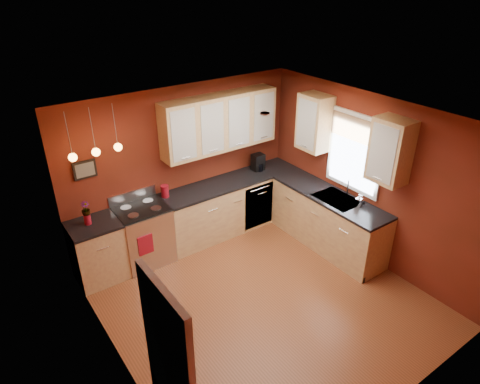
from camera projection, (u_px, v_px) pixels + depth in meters
floor at (262, 299)px, 6.01m from camera, size 4.20×4.20×0.00m
ceiling at (268, 123)px, 4.79m from camera, size 4.00×4.20×0.02m
wall_back at (184, 165)px, 6.91m from camera, size 4.00×0.02×2.60m
wall_front at (408, 320)px, 3.90m from camera, size 4.00×0.02×2.60m
wall_left at (112, 281)px, 4.38m from camera, size 0.02×4.20×2.60m
wall_right at (369, 180)px, 6.43m from camera, size 0.02×4.20×2.60m
base_cabinets_back_left at (98, 252)px, 6.25m from camera, size 0.70×0.60×0.90m
base_cabinets_back_right at (232, 205)px, 7.47m from camera, size 2.54×0.60×0.90m
base_cabinets_right at (327, 221)px, 7.00m from camera, size 0.60×2.10×0.90m
counter_back_left at (93, 225)px, 6.03m from camera, size 0.70×0.62×0.04m
counter_back_right at (232, 181)px, 7.25m from camera, size 2.54×0.62×0.04m
counter_right at (330, 196)px, 6.78m from camera, size 0.62×2.10×0.04m
gas_range at (144, 234)px, 6.61m from camera, size 0.76×0.64×1.11m
dishwasher_front at (259, 206)px, 7.45m from camera, size 0.60×0.02×0.80m
sink at (337, 200)px, 6.68m from camera, size 0.50×0.70×0.33m
window at (355, 150)px, 6.45m from camera, size 0.06×1.02×1.22m
door_left_wall at (171, 379)px, 3.66m from camera, size 0.12×0.82×2.05m
upper_cabinets_back at (220, 123)px, 6.79m from camera, size 2.00×0.35×0.90m
upper_cabinets_right at (349, 136)px, 6.27m from camera, size 0.35×1.95×0.90m
wall_picture at (85, 170)px, 5.94m from camera, size 0.32×0.03×0.26m
pendant_lights at (96, 152)px, 5.58m from camera, size 0.71×0.11×0.66m
red_canister at (165, 191)px, 6.68m from camera, size 0.13×0.13×0.19m
red_vase at (87, 219)px, 5.98m from camera, size 0.10×0.10×0.15m
flowers at (85, 209)px, 5.91m from camera, size 0.15×0.15×0.22m
coffee_maker at (258, 163)px, 7.54m from camera, size 0.21×0.20×0.30m
soap_pump at (359, 200)px, 6.41m from camera, size 0.10×0.11×0.20m
dish_towel at (146, 245)px, 6.29m from camera, size 0.23×0.02×0.32m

